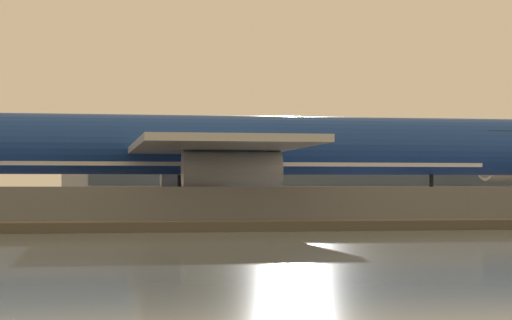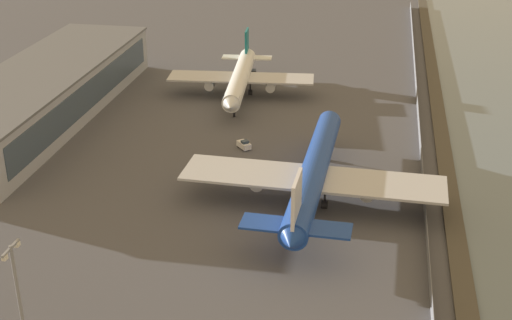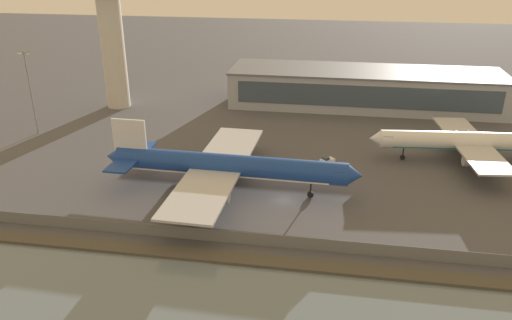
{
  "view_description": "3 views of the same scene",
  "coord_description": "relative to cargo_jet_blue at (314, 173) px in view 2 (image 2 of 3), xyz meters",
  "views": [
    {
      "loc": [
        -23.05,
        -69.43,
        2.09
      ],
      "look_at": [
        -8.38,
        3.62,
        4.25
      ],
      "focal_mm": 70.0,
      "sensor_mm": 36.0,
      "label": 1
    },
    {
      "loc": [
        -117.92,
        -7.26,
        56.1
      ],
      "look_at": [
        -7.43,
        12.83,
        4.62
      ],
      "focal_mm": 50.0,
      "sensor_mm": 36.0,
      "label": 2
    },
    {
      "loc": [
        8.23,
        -82.58,
        43.76
      ],
      "look_at": [
        -7.42,
        12.96,
        2.15
      ],
      "focal_mm": 35.0,
      "sensor_mm": 36.0,
      "label": 3
    }
  ],
  "objects": [
    {
      "name": "cargo_jet_blue",
      "position": [
        0.0,
        0.0,
        0.0
      ],
      "size": [
        50.21,
        43.4,
        13.37
      ],
      "color": "#193D93",
      "rests_on": "ground"
    },
    {
      "name": "passenger_jet_white_teal",
      "position": [
        48.47,
        22.18,
        -0.39
      ],
      "size": [
        40.18,
        34.39,
        12.33
      ],
      "color": "white",
      "rests_on": "ground"
    },
    {
      "name": "ops_van",
      "position": [
        62.24,
        23.79,
        -3.82
      ],
      "size": [
        3.09,
        5.51,
        2.48
      ],
      "color": "#1E2328",
      "rests_on": "ground"
    },
    {
      "name": "terminal_building",
      "position": [
        28.36,
        61.34,
        0.24
      ],
      "size": [
        78.47,
        21.25,
        10.66
      ],
      "color": "#9EA3AD",
      "rests_on": "ground"
    },
    {
      "name": "perimeter_fence",
      "position": [
        11.73,
        -18.35,
        -4.0
      ],
      "size": [
        280.0,
        0.1,
        2.21
      ],
      "color": "slate",
      "rests_on": "ground"
    },
    {
      "name": "ground_plane",
      "position": [
        11.73,
        -2.35,
        -5.1
      ],
      "size": [
        500.0,
        500.0,
        0.0
      ],
      "primitive_type": "plane",
      "color": "#4C4C51"
    },
    {
      "name": "baggage_tug",
      "position": [
        19.16,
        15.57,
        -4.29
      ],
      "size": [
        3.48,
        3.28,
        1.8
      ],
      "color": "white",
      "rests_on": "ground"
    },
    {
      "name": "shoreline_seawall",
      "position": [
        11.73,
        -22.85,
        -4.85
      ],
      "size": [
        320.0,
        3.0,
        0.5
      ],
      "color": "#474238",
      "rests_on": "ground"
    }
  ]
}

